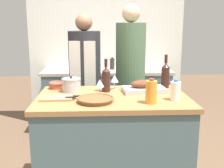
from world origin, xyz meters
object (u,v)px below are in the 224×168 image
Objects in this scene: juice_jug at (151,92)px; wine_glass_left at (114,79)px; wine_bottle_dark at (165,75)px; knife_paring at (63,97)px; mixing_bowl at (56,85)px; milk_jug at (175,91)px; knife_chef at (70,96)px; wine_bottle_green at (106,79)px; condiment_bottle_short at (112,64)px; stock_pot at (71,85)px; wicker_basket at (95,99)px; wine_glass_right at (100,84)px; person_cook_guest at (130,73)px; condiment_bottle_tall at (92,64)px; cutting_board at (56,98)px; roasting_pan at (144,87)px; person_cook_aproned at (85,79)px.

juice_jug is 0.55m from wine_glass_left.
knife_paring is at bearing -157.24° from wine_bottle_dark.
milk_jug is at bearing -24.29° from mixing_bowl.
knife_chef and knife_paring have the same top height.
wine_bottle_dark reaches higher than mixing_bowl.
mixing_bowl is 0.47× the size of wine_bottle_green.
wine_bottle_dark is 1.86× the size of condiment_bottle_short.
mixing_bowl is at bearing 179.12° from wine_bottle_dark.
wicker_basket is at bearing -58.23° from stock_pot.
wine_glass_right is at bearing -159.86° from wine_bottle_dark.
milk_jug is at bearing -20.97° from stock_pot.
wicker_basket is at bearing -110.52° from person_cook_guest.
wine_bottle_green reaches higher than stock_pot.
condiment_bottle_tall is at bearing 84.18° from knife_paring.
wine_bottle_green is 0.17× the size of person_cook_guest.
wine_bottle_green is (0.42, 0.24, 0.11)m from cutting_board.
wine_glass_left is (-0.47, 0.40, 0.02)m from milk_jug.
wine_glass_right is 0.08× the size of person_cook_guest.
milk_jug reaches higher than cutting_board.
roasting_pan is 0.23× the size of person_cook_guest.
person_cook_guest is at bearing 103.38° from milk_jug.
cutting_board is 0.07m from knife_paring.
wicker_basket is 1.35× the size of knife_paring.
condiment_bottle_tall is (0.19, 1.89, 0.00)m from knife_paring.
knife_paring is at bearing -123.87° from person_cook_guest.
mixing_bowl is at bearing 162.61° from wine_bottle_green.
wine_bottle_green is 1.64m from condiment_bottle_tall.
juice_jug is 0.61× the size of wine_bottle_dark.
juice_jug reaches higher than condiment_bottle_short.
knife_paring is (-0.70, -0.22, -0.02)m from roasting_pan.
wine_glass_left reaches higher than cutting_board.
knife_chef is at bearing 174.33° from milk_jug.
roasting_pan is at bearing -4.79° from stock_pot.
wine_bottle_dark is at bearing -72.07° from condiment_bottle_short.
knife_paring is (-0.70, 0.14, -0.07)m from juice_jug.
condiment_bottle_short is at bearing 75.95° from knife_chef.
wine_bottle_green is 1.39× the size of knife_paring.
cutting_board is 0.91× the size of wine_bottle_green.
condiment_bottle_tall is at bearing 117.48° from person_cook_guest.
juice_jug is 0.50m from wine_glass_right.
wine_bottle_green is 2.22× the size of wine_glass_left.
person_cook_guest reaches higher than condiment_bottle_short.
milk_jug reaches higher than knife_chef.
wicker_basket is 0.17× the size of person_cook_guest.
condiment_bottle_short is (0.60, 1.37, 0.00)m from mixing_bowl.
milk_jug is 0.10× the size of person_cook_aproned.
milk_jug is at bearing -40.50° from wine_glass_left.
mixing_bowl is at bearing 146.12° from juice_jug.
knife_chef is at bearing 30.49° from knife_paring.
mixing_bowl is at bearing 173.88° from wine_glass_left.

